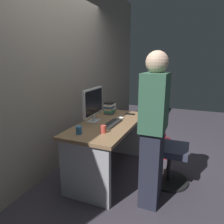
# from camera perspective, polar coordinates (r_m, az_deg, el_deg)

# --- Properties ---
(ground_plane) EXTENTS (9.00, 9.00, 0.00)m
(ground_plane) POSITION_cam_1_polar(r_m,az_deg,el_deg) (3.01, -0.92, -16.57)
(ground_plane) COLOR #3D3842
(wall_back) EXTENTS (6.40, 0.10, 3.00)m
(wall_back) POSITION_cam_1_polar(r_m,az_deg,el_deg) (2.99, -15.35, 12.95)
(wall_back) COLOR #9E9384
(wall_back) RESTS_ON ground
(desk) EXTENTS (1.45, 0.69, 0.74)m
(desk) POSITION_cam_1_polar(r_m,az_deg,el_deg) (2.78, -0.96, -7.46)
(desk) COLOR #93704C
(desk) RESTS_ON ground
(office_chair) EXTENTS (0.52, 0.52, 0.94)m
(office_chair) POSITION_cam_1_polar(r_m,az_deg,el_deg) (2.72, 14.87, -10.44)
(office_chair) COLOR black
(office_chair) RESTS_ON ground
(person_at_desk) EXTENTS (0.40, 0.24, 1.64)m
(person_at_desk) POSITION_cam_1_polar(r_m,az_deg,el_deg) (2.14, 11.65, -5.11)
(person_at_desk) COLOR #262838
(person_at_desk) RESTS_ON ground
(monitor) EXTENTS (0.54, 0.15, 0.46)m
(monitor) POSITION_cam_1_polar(r_m,az_deg,el_deg) (2.70, -5.29, 2.53)
(monitor) COLOR silver
(monitor) RESTS_ON desk
(keyboard) EXTENTS (0.43, 0.14, 0.02)m
(keyboard) POSITION_cam_1_polar(r_m,az_deg,el_deg) (2.62, -0.02, -3.31)
(keyboard) COLOR #262626
(keyboard) RESTS_ON desk
(mouse) EXTENTS (0.06, 0.10, 0.03)m
(mouse) POSITION_cam_1_polar(r_m,az_deg,el_deg) (2.87, 2.40, -1.64)
(mouse) COLOR white
(mouse) RESTS_ON desk
(cup_near_keyboard) EXTENTS (0.06, 0.06, 0.09)m
(cup_near_keyboard) POSITION_cam_1_polar(r_m,az_deg,el_deg) (2.32, -2.45, -4.87)
(cup_near_keyboard) COLOR #D84C3F
(cup_near_keyboard) RESTS_ON desk
(cup_by_monitor) EXTENTS (0.07, 0.07, 0.09)m
(cup_by_monitor) POSITION_cam_1_polar(r_m,az_deg,el_deg) (2.31, -9.34, -5.08)
(cup_by_monitor) COLOR #3372B2
(cup_by_monitor) RESTS_ON desk
(book_stack) EXTENTS (0.23, 0.17, 0.18)m
(book_stack) POSITION_cam_1_polar(r_m,az_deg,el_deg) (3.15, -0.64, 1.15)
(book_stack) COLOR #594C72
(book_stack) RESTS_ON desk
(cell_phone) EXTENTS (0.08, 0.15, 0.01)m
(cell_phone) POSITION_cam_1_polar(r_m,az_deg,el_deg) (3.13, 5.14, -0.58)
(cell_phone) COLOR black
(cell_phone) RESTS_ON desk
(handbag) EXTENTS (0.34, 0.14, 0.38)m
(handbag) POSITION_cam_1_polar(r_m,az_deg,el_deg) (3.54, 14.56, -9.67)
(handbag) COLOR maroon
(handbag) RESTS_ON ground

